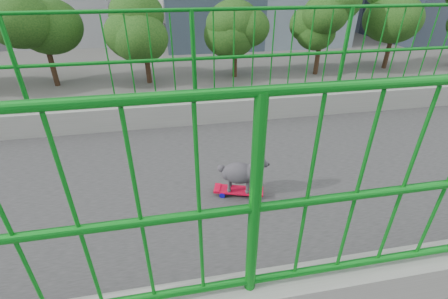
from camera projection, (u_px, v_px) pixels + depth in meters
name	position (u px, v px, depth m)	size (l,w,h in m)	color
road	(215.00, 146.00, 17.90)	(18.00, 90.00, 0.02)	black
footbridge	(359.00, 272.00, 4.22)	(3.00, 24.00, 7.00)	#2D2D2F
railing	(401.00, 144.00, 3.22)	(3.00, 24.00, 1.42)	gray
street_trees	(203.00, 25.00, 26.80)	(5.30, 60.40, 7.26)	black
skateboard	(238.00, 191.00, 2.82)	(0.26, 0.46, 0.06)	red
poodle	(242.00, 171.00, 2.71)	(0.26, 0.43, 0.37)	#2D2A2F
car_1	(349.00, 161.00, 15.30)	(1.39, 3.99, 1.32)	#939398
car_3	(437.00, 99.00, 22.35)	(2.19, 5.39, 1.56)	#939398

